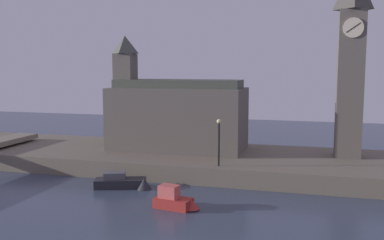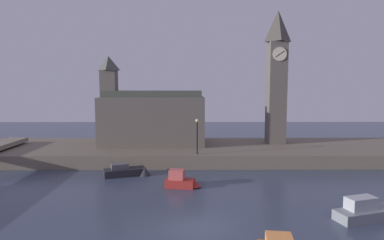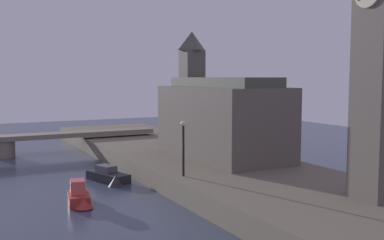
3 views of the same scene
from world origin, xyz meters
name	(u,v)px [view 3 (image 3 of 3)]	position (x,y,z in m)	size (l,w,h in m)	color
far_embankment	(240,178)	(0.00, 20.00, 0.75)	(70.00, 12.00, 1.50)	#6B6051
clock_tower	(381,42)	(10.67, 21.91, 10.23)	(2.44, 2.48, 16.83)	#5B544C
parliament_hall	(220,117)	(-5.52, 21.48, 4.91)	(13.03, 6.27, 11.11)	#5B544C
bridge_span	(4,142)	(-22.63, 5.72, 1.63)	(2.44, 28.56, 2.25)	slate
streetlamp	(183,142)	(0.36, 15.04, 3.90)	(0.36, 0.36, 3.84)	black
boat_dinghy_red	(79,197)	(-1.10, 8.20, 0.55)	(3.28, 1.73, 1.56)	maroon
boat_barge_dark	(110,177)	(-6.45, 11.94, 0.44)	(5.00, 2.73, 1.32)	#232328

